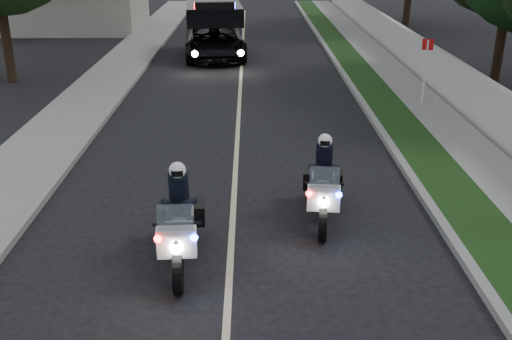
{
  "coord_description": "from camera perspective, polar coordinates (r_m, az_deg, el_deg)",
  "views": [
    {
      "loc": [
        0.36,
        -9.64,
        5.38
      ],
      "look_at": [
        0.47,
        1.24,
        1.0
      ],
      "focal_mm": 41.69,
      "sensor_mm": 36.0,
      "label": 1
    }
  ],
  "objects": [
    {
      "name": "sign_post",
      "position": [
        20.39,
        15.56,
        5.82
      ],
      "size": [
        0.45,
        0.45,
        2.31
      ],
      "primitive_type": null,
      "rotation": [
        0.0,
        0.0,
        -0.29
      ],
      "color": "#B10C11",
      "rests_on": "ground"
    },
    {
      "name": "lane_marking",
      "position": [
        20.37,
        -1.6,
        6.62
      ],
      "size": [
        0.12,
        50.0,
        0.01
      ],
      "primitive_type": "cube",
      "color": "#BFB78C",
      "rests_on": "ground"
    },
    {
      "name": "sidewalk_right",
      "position": [
        21.14,
        15.28,
        6.63
      ],
      "size": [
        1.4,
        60.0,
        0.16
      ],
      "primitive_type": "cube",
      "color": "gray",
      "rests_on": "ground"
    },
    {
      "name": "grass_verge",
      "position": [
        20.83,
        11.82,
        6.71
      ],
      "size": [
        1.2,
        60.0,
        0.16
      ],
      "primitive_type": "cube",
      "color": "#193814",
      "rests_on": "ground"
    },
    {
      "name": "police_moto_right",
      "position": [
        12.08,
        6.32,
        -4.68
      ],
      "size": [
        0.95,
        2.14,
        1.76
      ],
      "primitive_type": null,
      "rotation": [
        0.0,
        0.0,
        -0.11
      ],
      "color": "silver",
      "rests_on": "ground"
    },
    {
      "name": "tree_right_c",
      "position": [
        24.88,
        21.89,
        7.87
      ],
      "size": [
        8.75,
        8.75,
        11.12
      ],
      "primitive_type": null,
      "rotation": [
        0.0,
        0.0,
        -0.4
      ],
      "color": "#183410",
      "rests_on": "ground"
    },
    {
      "name": "tree_right_e",
      "position": [
        39.71,
        14.12,
        13.51
      ],
      "size": [
        8.74,
        8.74,
        11.19
      ],
      "primitive_type": null,
      "rotation": [
        0.0,
        0.0,
        0.38
      ],
      "color": "black",
      "rests_on": "ground"
    },
    {
      "name": "ground",
      "position": [
        11.05,
        -2.4,
        -7.24
      ],
      "size": [
        120.0,
        120.0,
        0.0
      ],
      "primitive_type": "plane",
      "color": "black",
      "rests_on": "ground"
    },
    {
      "name": "police_moto_left",
      "position": [
        10.6,
        -7.14,
        -8.77
      ],
      "size": [
        0.88,
        2.19,
        1.83
      ],
      "primitive_type": null,
      "rotation": [
        0.0,
        0.0,
        0.06
      ],
      "color": "silver",
      "rests_on": "ground"
    },
    {
      "name": "tree_left_far",
      "position": [
        35.57,
        -16.72,
        12.34
      ],
      "size": [
        8.34,
        8.34,
        11.62
      ],
      "primitive_type": null,
      "rotation": [
        0.0,
        0.0,
        0.22
      ],
      "color": "#173310",
      "rests_on": "ground"
    },
    {
      "name": "police_suv",
      "position": [
        27.84,
        -3.93,
        10.74
      ],
      "size": [
        3.12,
        5.89,
        2.76
      ],
      "primitive_type": "imported",
      "rotation": [
        0.0,
        0.0,
        0.09
      ],
      "color": "black",
      "rests_on": "ground"
    },
    {
      "name": "curb_left",
      "position": [
        20.83,
        -13.03,
        6.61
      ],
      "size": [
        0.2,
        60.0,
        0.15
      ],
      "primitive_type": "cube",
      "color": "gray",
      "rests_on": "ground"
    },
    {
      "name": "curb_right",
      "position": [
        20.69,
        9.91,
        6.74
      ],
      "size": [
        0.2,
        60.0,
        0.15
      ],
      "primitive_type": "cube",
      "color": "gray",
      "rests_on": "ground"
    },
    {
      "name": "cyclist",
      "position": [
        33.6,
        -5.23,
        12.63
      ],
      "size": [
        0.61,
        0.43,
        1.61
      ],
      "primitive_type": "imported",
      "rotation": [
        0.0,
        0.0,
        3.23
      ],
      "color": "black",
      "rests_on": "ground"
    },
    {
      "name": "bicycle",
      "position": [
        33.6,
        -5.23,
        12.63
      ],
      "size": [
        0.82,
        1.8,
        0.91
      ],
      "primitive_type": "imported",
      "rotation": [
        0.0,
        0.0,
        -0.13
      ],
      "color": "black",
      "rests_on": "ground"
    },
    {
      "name": "property_wall",
      "position": [
        21.28,
        18.08,
        8.29
      ],
      "size": [
        0.22,
        60.0,
        1.5
      ],
      "primitive_type": "cube",
      "color": "beige",
      "rests_on": "ground"
    },
    {
      "name": "sidewalk_left",
      "position": [
        21.09,
        -15.96,
        6.52
      ],
      "size": [
        2.0,
        60.0,
        0.16
      ],
      "primitive_type": "cube",
      "color": "gray",
      "rests_on": "ground"
    },
    {
      "name": "tree_right_d",
      "position": [
        36.1,
        14.11,
        12.72
      ],
      "size": [
        8.53,
        8.53,
        12.32
      ],
      "primitive_type": null,
      "rotation": [
        0.0,
        0.0,
        0.17
      ],
      "color": "#143812",
      "rests_on": "ground"
    },
    {
      "name": "tree_left_near",
      "position": [
        24.93,
        -22.29,
        7.84
      ],
      "size": [
        8.19,
        8.19,
        11.45
      ],
      "primitive_type": null,
      "rotation": [
        0.0,
        0.0,
        0.22
      ],
      "color": "#204316",
      "rests_on": "ground"
    }
  ]
}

